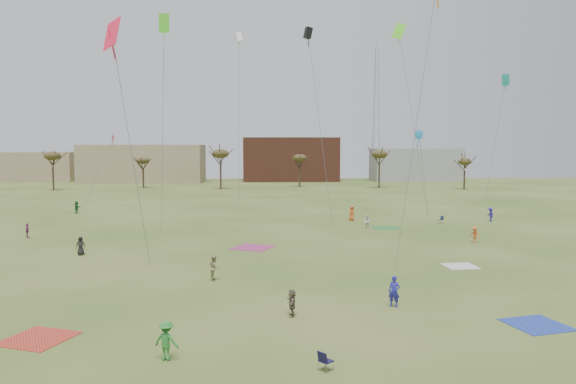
{
  "coord_description": "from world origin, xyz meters",
  "views": [
    {
      "loc": [
        -1.85,
        -34.61,
        9.29
      ],
      "look_at": [
        0.0,
        12.0,
        5.5
      ],
      "focal_mm": 34.26,
      "sensor_mm": 36.0,
      "label": 1
    }
  ],
  "objects_px": {
    "radio_tower": "(376,113)",
    "flyer_near_right": "(394,292)",
    "flyer_near_center": "(166,341)",
    "camp_chair_right": "(441,221)",
    "camp_chair_center": "(326,365)"
  },
  "relations": [
    {
      "from": "flyer_near_right",
      "to": "radio_tower",
      "type": "relative_size",
      "value": 0.04
    },
    {
      "from": "flyer_near_center",
      "to": "flyer_near_right",
      "type": "relative_size",
      "value": 0.95
    },
    {
      "from": "flyer_near_center",
      "to": "radio_tower",
      "type": "xyz_separation_m",
      "value": [
        36.23,
        136.07,
        18.34
      ]
    },
    {
      "from": "camp_chair_right",
      "to": "radio_tower",
      "type": "relative_size",
      "value": 0.02
    },
    {
      "from": "camp_chair_right",
      "to": "camp_chair_center",
      "type": "bearing_deg",
      "value": -51.07
    },
    {
      "from": "flyer_near_center",
      "to": "radio_tower",
      "type": "height_order",
      "value": "radio_tower"
    },
    {
      "from": "flyer_near_right",
      "to": "camp_chair_center",
      "type": "xyz_separation_m",
      "value": [
        -4.98,
        -9.01,
        -0.66
      ]
    },
    {
      "from": "radio_tower",
      "to": "flyer_near_right",
      "type": "bearing_deg",
      "value": -100.76
    },
    {
      "from": "camp_chair_center",
      "to": "flyer_near_right",
      "type": "bearing_deg",
      "value": -71.07
    },
    {
      "from": "flyer_near_center",
      "to": "camp_chair_center",
      "type": "bearing_deg",
      "value": -171.79
    },
    {
      "from": "flyer_near_center",
      "to": "camp_chair_right",
      "type": "bearing_deg",
      "value": -101.18
    },
    {
      "from": "flyer_near_right",
      "to": "camp_chair_right",
      "type": "xyz_separation_m",
      "value": [
        14.0,
        34.99,
        -0.66
      ]
    },
    {
      "from": "flyer_near_center",
      "to": "camp_chair_right",
      "type": "height_order",
      "value": "flyer_near_center"
    },
    {
      "from": "camp_chair_right",
      "to": "flyer_near_right",
      "type": "bearing_deg",
      "value": -49.54
    },
    {
      "from": "camp_chair_center",
      "to": "radio_tower",
      "type": "height_order",
      "value": "radio_tower"
    }
  ]
}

